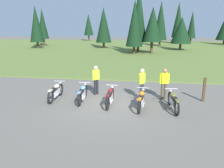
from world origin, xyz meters
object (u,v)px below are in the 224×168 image
(motorcycle_maroon, at_px, (110,96))
(rider_in_hivis_vest, at_px, (164,82))
(rider_near_row_end, at_px, (142,82))
(trail_marker_post, at_px, (204,90))
(motorcycle_orange, at_px, (141,99))
(rider_checking_bike, at_px, (96,78))
(motorcycle_sky_blue, at_px, (83,93))
(motorcycle_olive, at_px, (173,101))
(motorcycle_cream, at_px, (56,91))

(motorcycle_maroon, relative_size, rider_in_hivis_vest, 1.26)
(rider_near_row_end, bearing_deg, trail_marker_post, 2.48)
(motorcycle_orange, distance_m, rider_checking_bike, 3.26)
(rider_in_hivis_vest, distance_m, trail_marker_post, 2.06)
(rider_near_row_end, xyz_separation_m, trail_marker_post, (3.21, 0.14, -0.32))
(motorcycle_sky_blue, height_order, motorcycle_olive, same)
(motorcycle_cream, xyz_separation_m, rider_near_row_end, (4.56, 0.69, 0.51))
(motorcycle_orange, xyz_separation_m, rider_checking_bike, (-2.62, 1.87, 0.51))
(motorcycle_orange, relative_size, trail_marker_post, 1.66)
(motorcycle_olive, xyz_separation_m, rider_near_row_end, (-1.50, 1.36, 0.51))
(rider_checking_bike, bearing_deg, motorcycle_cream, -148.67)
(motorcycle_maroon, distance_m, motorcycle_orange, 1.58)
(rider_checking_bike, distance_m, rider_in_hivis_vest, 3.80)
(motorcycle_cream, bearing_deg, motorcycle_sky_blue, -4.58)
(motorcycle_cream, relative_size, motorcycle_orange, 1.00)
(motorcycle_sky_blue, bearing_deg, rider_in_hivis_vest, 13.23)
(motorcycle_sky_blue, height_order, trail_marker_post, trail_marker_post)
(motorcycle_cream, relative_size, trail_marker_post, 1.66)
(trail_marker_post, bearing_deg, rider_in_hivis_vest, 178.78)
(motorcycle_maroon, relative_size, rider_near_row_end, 1.26)
(motorcycle_cream, height_order, rider_checking_bike, rider_checking_bike)
(motorcycle_maroon, bearing_deg, rider_checking_bike, 123.43)
(motorcycle_orange, height_order, motorcycle_olive, same)
(rider_near_row_end, height_order, trail_marker_post, rider_near_row_end)
(motorcycle_olive, relative_size, rider_checking_bike, 1.26)
(motorcycle_cream, distance_m, motorcycle_olive, 6.09)
(motorcycle_sky_blue, height_order, rider_in_hivis_vest, rider_in_hivis_vest)
(motorcycle_orange, relative_size, rider_checking_bike, 1.26)
(motorcycle_olive, distance_m, rider_checking_bike, 4.54)
(motorcycle_maroon, height_order, rider_near_row_end, rider_near_row_end)
(motorcycle_sky_blue, xyz_separation_m, motorcycle_maroon, (1.50, -0.31, 0.00))
(motorcycle_cream, relative_size, rider_checking_bike, 1.26)
(motorcycle_orange, bearing_deg, trail_marker_post, 25.26)
(motorcycle_maroon, distance_m, rider_checking_bike, 2.00)
(rider_near_row_end, bearing_deg, motorcycle_cream, -171.42)
(motorcycle_maroon, relative_size, trail_marker_post, 1.66)
(motorcycle_orange, distance_m, trail_marker_post, 3.54)
(motorcycle_olive, height_order, rider_in_hivis_vest, rider_in_hivis_vest)
(motorcycle_orange, xyz_separation_m, trail_marker_post, (3.20, 1.51, 0.19))
(motorcycle_sky_blue, xyz_separation_m, trail_marker_post, (6.26, 0.95, 0.19))
(motorcycle_sky_blue, xyz_separation_m, motorcycle_orange, (3.06, -0.56, 0.00))
(motorcycle_orange, bearing_deg, motorcycle_olive, 0.36)
(motorcycle_olive, distance_m, trail_marker_post, 2.28)
(motorcycle_cream, height_order, rider_near_row_end, rider_near_row_end)
(rider_in_hivis_vest, relative_size, trail_marker_post, 1.32)
(motorcycle_cream, distance_m, rider_near_row_end, 4.64)
(motorcycle_orange, bearing_deg, motorcycle_cream, 171.51)
(rider_near_row_end, xyz_separation_m, rider_in_hivis_vest, (1.17, 0.18, 0.00))
(motorcycle_cream, relative_size, motorcycle_olive, 1.00)
(rider_near_row_end, relative_size, rider_checking_bike, 1.00)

